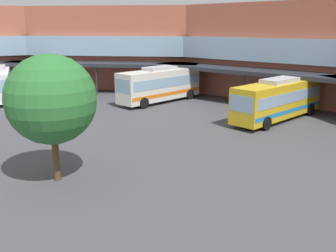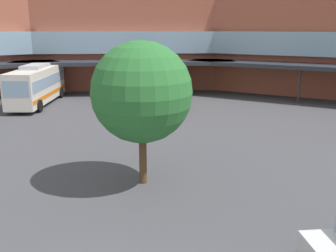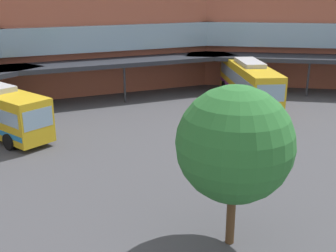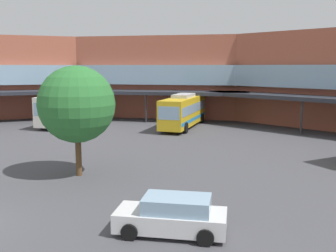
# 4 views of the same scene
# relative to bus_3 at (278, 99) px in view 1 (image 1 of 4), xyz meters

# --- Properties ---
(station_building) EXTENTS (84.82, 50.20, 10.43)m
(station_building) POSITION_rel_bus_3_xyz_m (3.29, -6.70, 3.39)
(station_building) COLOR #AD5942
(station_building) RESTS_ON ground
(bus_3) EXTENTS (4.42, 11.16, 3.65)m
(bus_3) POSITION_rel_bus_3_xyz_m (0.00, 0.00, 0.00)
(bus_3) COLOR gold
(bus_3) RESTS_ON ground
(bus_4) EXTENTS (4.68, 10.50, 3.82)m
(bus_4) POSITION_rel_bus_3_xyz_m (-12.39, -4.40, 0.08)
(bus_4) COLOR silver
(bus_4) RESTS_ON ground
(plaza_tree) EXTENTS (4.61, 4.61, 6.68)m
(plaza_tree) POSITION_rel_bus_3_xyz_m (2.70, -20.24, 2.52)
(plaza_tree) COLOR brown
(plaza_tree) RESTS_ON ground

